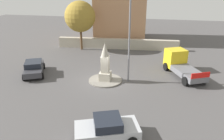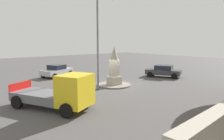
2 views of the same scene
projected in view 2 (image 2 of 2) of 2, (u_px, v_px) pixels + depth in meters
name	position (u px, v px, depth m)	size (l,w,h in m)	color
ground_plane	(114.00, 85.00, 20.13)	(80.00, 80.00, 0.00)	#4F4C4C
traffic_island	(114.00, 85.00, 20.12)	(3.20, 3.20, 0.13)	gray
monument	(114.00, 68.00, 19.89)	(1.06, 1.06, 3.64)	#B2AA99
streetlamp	(98.00, 31.00, 17.76)	(3.57, 0.28, 8.43)	slate
car_dark_grey_far_side	(163.00, 71.00, 24.72)	(3.25, 4.33, 1.41)	#38383D
car_silver_waiting	(57.00, 71.00, 24.92)	(4.21, 3.06, 1.44)	#B7BABF
truck_yellow_approaching	(60.00, 93.00, 12.95)	(4.02, 5.65, 2.31)	yellow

